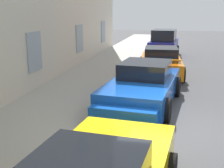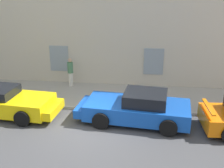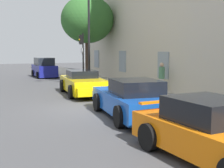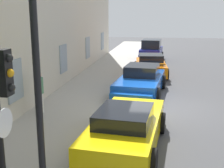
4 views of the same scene
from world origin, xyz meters
TOP-DOWN VIEW (x-y plane):
  - ground_plane at (0.00, 0.00)m, footprint 80.00×80.00m
  - sidewalk at (0.00, 3.56)m, footprint 60.00×3.43m
  - sportscar_red_lead at (-4.03, 1.00)m, footprint 5.04×2.37m
  - sportscar_yellow_flank at (1.87, 1.02)m, footprint 5.11×2.55m
  - pedestrian_admiring at (-1.94, 4.68)m, footprint 0.41×0.41m

SIDE VIEW (x-z plane):
  - ground_plane at x=0.00m, z-range 0.00..0.00m
  - sidewalk at x=0.00m, z-range 0.00..0.14m
  - sportscar_red_lead at x=-4.03m, z-range -0.05..1.26m
  - sportscar_yellow_flank at x=1.87m, z-range -0.08..1.35m
  - pedestrian_admiring at x=-1.94m, z-range 0.17..1.82m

